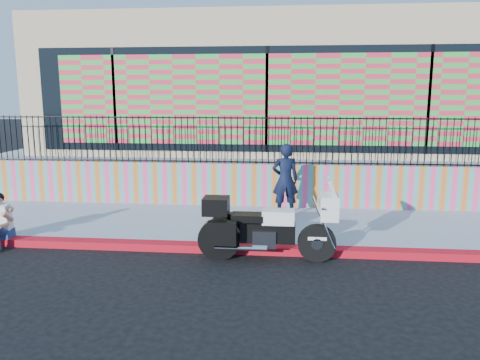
# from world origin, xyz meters

# --- Properties ---
(ground) EXTENTS (90.00, 90.00, 0.00)m
(ground) POSITION_xyz_m (0.00, 0.00, 0.00)
(ground) COLOR black
(ground) RESTS_ON ground
(red_curb) EXTENTS (16.00, 0.30, 0.15)m
(red_curb) POSITION_xyz_m (0.00, 0.00, 0.07)
(red_curb) COLOR red
(red_curb) RESTS_ON ground
(sidewalk) EXTENTS (16.00, 3.00, 0.15)m
(sidewalk) POSITION_xyz_m (0.00, 1.65, 0.07)
(sidewalk) COLOR #8D98AA
(sidewalk) RESTS_ON ground
(mural_wall) EXTENTS (16.00, 0.20, 1.10)m
(mural_wall) POSITION_xyz_m (0.00, 3.25, 0.70)
(mural_wall) COLOR #FF437F
(mural_wall) RESTS_ON sidewalk
(metal_fence) EXTENTS (15.80, 0.04, 1.20)m
(metal_fence) POSITION_xyz_m (0.00, 3.25, 1.85)
(metal_fence) COLOR black
(metal_fence) RESTS_ON mural_wall
(elevated_platform) EXTENTS (16.00, 10.00, 1.25)m
(elevated_platform) POSITION_xyz_m (0.00, 8.35, 0.62)
(elevated_platform) COLOR #8D98AA
(elevated_platform) RESTS_ON ground
(storefront_building) EXTENTS (14.00, 8.06, 4.00)m
(storefront_building) POSITION_xyz_m (0.00, 8.13, 3.25)
(storefront_building) COLOR tan
(storefront_building) RESTS_ON elevated_platform
(police_motorcycle) EXTENTS (2.48, 0.82, 1.55)m
(police_motorcycle) POSITION_xyz_m (0.18, -0.35, 0.65)
(police_motorcycle) COLOR black
(police_motorcycle) RESTS_ON ground
(police_officer) EXTENTS (0.69, 0.51, 1.72)m
(police_officer) POSITION_xyz_m (0.53, 2.32, 1.01)
(police_officer) COLOR black
(police_officer) RESTS_ON sidewalk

